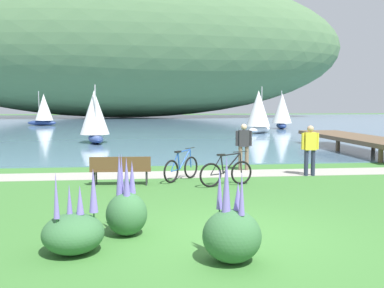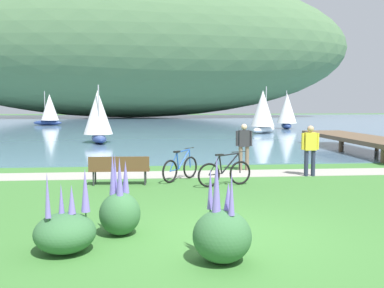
{
  "view_description": "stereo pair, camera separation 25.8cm",
  "coord_description": "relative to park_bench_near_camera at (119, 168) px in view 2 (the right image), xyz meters",
  "views": [
    {
      "loc": [
        -1.65,
        -7.62,
        2.42
      ],
      "look_at": [
        -0.02,
        7.49,
        1.0
      ],
      "focal_mm": 39.79,
      "sensor_mm": 36.0,
      "label": 1
    },
    {
      "loc": [
        -1.4,
        -7.65,
        2.42
      ],
      "look_at": [
        -0.02,
        7.49,
        1.0
      ],
      "focal_mm": 39.79,
      "sensor_mm": 36.0,
      "label": 2
    }
  ],
  "objects": [
    {
      "name": "ground_plane",
      "position": [
        2.43,
        -5.12,
        -0.52
      ],
      "size": [
        200.0,
        200.0,
        0.0
      ],
      "primitive_type": "plane",
      "color": "#3D7533"
    },
    {
      "name": "bay_water",
      "position": [
        2.43,
        43.86,
        -0.5
      ],
      "size": [
        180.0,
        80.0,
        0.04
      ],
      "primitive_type": "cube",
      "color": "#5B7F9E",
      "rests_on": "ground"
    },
    {
      "name": "distant_hillside",
      "position": [
        -3.48,
        65.36,
        12.3
      ],
      "size": [
        80.77,
        28.0,
        25.57
      ],
      "primitive_type": "ellipsoid",
      "color": "#4C7047",
      "rests_on": "bay_water"
    },
    {
      "name": "shoreline_path",
      "position": [
        2.43,
        1.74,
        -0.52
      ],
      "size": [
        60.0,
        1.5,
        0.01
      ],
      "primitive_type": "cube",
      "color": "#A39E93",
      "rests_on": "ground"
    },
    {
      "name": "park_bench_near_camera",
      "position": [
        0.0,
        0.0,
        0.0
      ],
      "size": [
        1.82,
        0.56,
        0.88
      ],
      "color": "brown",
      "rests_on": "ground"
    },
    {
      "name": "bicycle_leaning_near_bench",
      "position": [
        3.13,
        -0.43,
        -0.12
      ],
      "size": [
        1.69,
        0.63,
        1.01
      ],
      "color": "black",
      "rests_on": "ground"
    },
    {
      "name": "bicycle_beside_path",
      "position": [
        1.87,
        0.6,
        -0.12
      ],
      "size": [
        1.22,
        1.37,
        1.01
      ],
      "color": "black",
      "rests_on": "ground"
    },
    {
      "name": "person_at_shoreline",
      "position": [
        4.32,
        2.46,
        0.46
      ],
      "size": [
        0.61,
        0.22,
        1.71
      ],
      "color": "#72604C",
      "rests_on": "ground"
    },
    {
      "name": "person_on_the_grass",
      "position": [
        6.28,
        1.04,
        0.46
      ],
      "size": [
        0.61,
        0.23,
        1.71
      ],
      "color": "#282D47",
      "rests_on": "ground"
    },
    {
      "name": "echium_bush_closest_to_camera",
      "position": [
        2.06,
        -6.48,
        -0.07
      ],
      "size": [
        0.91,
        0.91,
        1.66
      ],
      "color": "#386B3D",
      "rests_on": "ground"
    },
    {
      "name": "echium_bush_beside_closest",
      "position": [
        0.39,
        -4.95,
        -0.06
      ],
      "size": [
        0.76,
        0.76,
        1.54
      ],
      "color": "#386B3D",
      "rests_on": "ground"
    },
    {
      "name": "echium_bush_mid_cluster",
      "position": [
        -0.42,
        -5.83,
        -0.16
      ],
      "size": [
        1.0,
        1.0,
        1.38
      ],
      "color": "#386B3D",
      "rests_on": "ground"
    },
    {
      "name": "sailboat_nearest_to_shore",
      "position": [
        -10.72,
        36.82,
        1.34
      ],
      "size": [
        3.4,
        2.27,
        3.86
      ],
      "color": "navy",
      "rests_on": "bay_water"
    },
    {
      "name": "sailboat_mid_bay",
      "position": [
        10.0,
        21.58,
        1.33
      ],
      "size": [
        3.04,
        3.12,
        3.86
      ],
      "color": "white",
      "rests_on": "bay_water"
    },
    {
      "name": "sailboat_toward_hillside",
      "position": [
        13.98,
        27.66,
        1.27
      ],
      "size": [
        2.18,
        3.28,
        3.73
      ],
      "color": "navy",
      "rests_on": "bay_water"
    },
    {
      "name": "sailboat_far_off",
      "position": [
        -2.39,
        14.0,
        1.19
      ],
      "size": [
        2.16,
        3.15,
        3.56
      ],
      "color": "navy",
      "rests_on": "bay_water"
    },
    {
      "name": "pier_dock",
      "position": [
        11.43,
        7.86,
        0.17
      ],
      "size": [
        2.4,
        10.0,
        0.8
      ],
      "color": "brown",
      "rests_on": "ground"
    }
  ]
}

